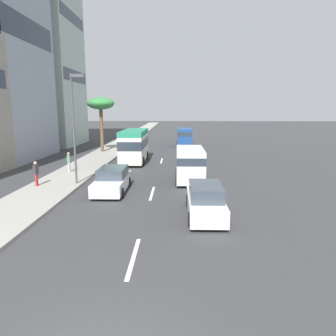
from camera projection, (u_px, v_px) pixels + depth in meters
ground_plane at (164, 154)px, 37.10m from camera, size 198.00×198.00×0.00m
sidewalk_right at (106, 153)px, 37.28m from camera, size 162.00×3.64×0.15m
lane_stripe_near at (133, 257)px, 11.26m from camera, size 3.20×0.16×0.01m
lane_stripe_mid at (152, 193)px, 19.80m from camera, size 3.20×0.16×0.01m
lane_stripe_far at (162, 161)px, 32.12m from camera, size 3.20×0.16×0.01m
van_lead at (190, 163)px, 22.91m from camera, size 4.80×2.11×2.44m
minibus_second at (134, 145)px, 31.06m from camera, size 6.80×2.35×3.22m
car_third at (205, 201)px, 15.53m from camera, size 4.79×1.78×1.65m
van_fourth at (184, 136)px, 44.28m from camera, size 4.75×2.14×2.52m
car_fifth at (112, 180)px, 20.17m from camera, size 4.74×1.88×1.54m
pedestrian_near_lamp at (36, 172)px, 20.92m from camera, size 0.36×0.28×1.68m
pedestrian_mid_block at (69, 161)px, 25.56m from camera, size 0.34×0.26×1.64m
palm_tree at (101, 105)px, 37.03m from camera, size 3.21×3.21×6.50m
street_lamp at (75, 118)px, 20.99m from camera, size 0.24×0.97×7.46m
office_tower_far at (26, 28)px, 43.50m from camera, size 10.68×13.31×32.88m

